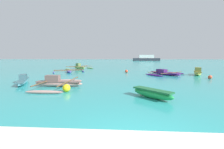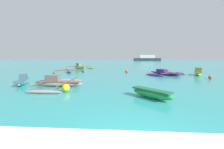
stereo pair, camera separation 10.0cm
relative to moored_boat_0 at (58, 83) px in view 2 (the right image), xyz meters
The scene contains 11 objects.
moored_boat_0 is the anchor object (origin of this frame).
moored_boat_1 9.80m from the moored_boat_0, 105.17° to the left, with size 4.29×3.15×0.36m.
moored_boat_2 6.74m from the moored_boat_0, 23.25° to the right, with size 2.04×2.07×0.47m.
moored_boat_3 15.38m from the moored_boat_0, 29.23° to the left, with size 1.65×2.80×0.93m.
moored_boat_4 3.47m from the moored_boat_0, 163.57° to the left, with size 2.08×3.43×0.70m.
moored_boat_5 12.41m from the moored_boat_0, 38.49° to the left, with size 4.81×4.51×0.64m.
moored_boat_6 15.09m from the moored_boat_0, 100.14° to the left, with size 4.69×4.71×1.01m.
mooring_buoy_0 2.01m from the moored_boat_0, 52.54° to the right, with size 0.48×0.48×0.48m.
mooring_buoy_1 11.00m from the moored_boat_0, 61.48° to the left, with size 0.40×0.40×0.40m.
mooring_buoy_2 13.85m from the moored_boat_0, 18.82° to the left, with size 0.37×0.37×0.37m.
distant_ferry 71.00m from the moored_boat_0, 75.81° to the left, with size 13.64×3.00×3.00m.
Camera 2 is at (-0.38, -2.94, 2.15)m, focal length 24.00 mm.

